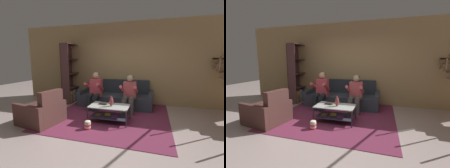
# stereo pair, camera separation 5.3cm
# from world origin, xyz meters

# --- Properties ---
(ground) EXTENTS (16.80, 16.80, 0.00)m
(ground) POSITION_xyz_m (0.00, 0.00, 0.00)
(ground) COLOR #AE9A96
(back_partition) EXTENTS (8.40, 0.12, 2.90)m
(back_partition) POSITION_xyz_m (0.00, 2.46, 1.45)
(back_partition) COLOR tan
(back_partition) RESTS_ON ground
(couch) EXTENTS (2.48, 0.92, 0.87)m
(couch) POSITION_xyz_m (-0.24, 1.96, 0.28)
(couch) COLOR #2F363F
(couch) RESTS_ON ground
(person_seated_left) EXTENTS (0.50, 0.58, 1.18)m
(person_seated_left) POSITION_xyz_m (-0.79, 1.41, 0.64)
(person_seated_left) COLOR black
(person_seated_left) RESTS_ON ground
(person_seated_right) EXTENTS (0.50, 0.58, 1.12)m
(person_seated_right) POSITION_xyz_m (0.32, 1.41, 0.61)
(person_seated_right) COLOR #54544F
(person_seated_right) RESTS_ON ground
(coffee_table) EXTENTS (1.00, 0.57, 0.42)m
(coffee_table) POSITION_xyz_m (-0.05, 0.54, 0.28)
(coffee_table) COLOR silver
(coffee_table) RESTS_ON ground
(area_rug) EXTENTS (3.19, 3.35, 0.01)m
(area_rug) POSITION_xyz_m (-0.14, 1.12, 0.01)
(area_rug) COLOR #6F2845
(area_rug) RESTS_ON ground
(vase) EXTENTS (0.10, 0.10, 0.25)m
(vase) POSITION_xyz_m (0.02, 0.51, 0.54)
(vase) COLOR brown
(vase) RESTS_ON coffee_table
(book_stack) EXTENTS (0.24, 0.19, 0.04)m
(book_stack) POSITION_xyz_m (-0.23, 0.63, 0.44)
(book_stack) COLOR orange
(book_stack) RESTS_ON coffee_table
(bookshelf) EXTENTS (0.37, 0.96, 2.15)m
(bookshelf) POSITION_xyz_m (-2.04, 2.02, 0.74)
(bookshelf) COLOR #482B2C
(bookshelf) RESTS_ON ground
(armchair) EXTENTS (1.04, 0.98, 0.86)m
(armchair) POSITION_xyz_m (-1.64, -0.01, 0.28)
(armchair) COLOR #4B2C27
(armchair) RESTS_ON ground
(popcorn_tub) EXTENTS (0.15, 0.15, 0.21)m
(popcorn_tub) POSITION_xyz_m (-0.39, -0.02, 0.10)
(popcorn_tub) COLOR red
(popcorn_tub) RESTS_ON ground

